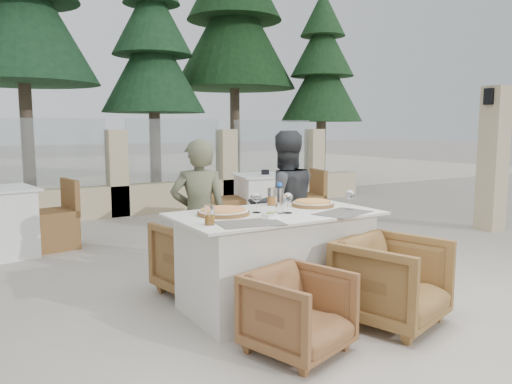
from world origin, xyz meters
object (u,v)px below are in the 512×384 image
armchair_far_left (203,257)px  diner_right (284,206)px  wine_glass_corner (350,198)px  olive_dish (271,215)px  wine_glass_centre (257,201)px  diner_left (199,216)px  wine_glass_near (288,202)px  water_bottle (279,198)px  armchair_far_right (283,245)px  bg_table_b (265,201)px  armchair_near_right (392,281)px  dining_table (275,260)px  beer_glass_right (272,197)px  armchair_near_left (298,312)px  pizza_right (313,204)px  beer_glass_left (210,215)px  pizza_left (224,211)px

armchair_far_left → diner_right: diner_right is taller
wine_glass_corner → olive_dish: wine_glass_corner is taller
wine_glass_centre → diner_left: (-0.23, 0.59, -0.19)m
olive_dish → diner_left: (-0.20, 0.85, -0.12)m
olive_dish → diner_right: size_ratio=0.08×
diner_right → olive_dish: bearing=64.1°
wine_glass_centre → wine_glass_near: size_ratio=1.00×
wine_glass_near → armchair_far_left: wine_glass_near is taller
wine_glass_corner → diner_right: size_ratio=0.13×
water_bottle → armchair_far_right: size_ratio=0.36×
wine_glass_centre → bg_table_b: (1.75, 2.67, -0.48)m
armchair_near_right → diner_left: bearing=105.4°
water_bottle → diner_right: 0.79m
dining_table → water_bottle: water_bottle is taller
water_bottle → beer_glass_right: (0.16, 0.36, -0.04)m
beer_glass_right → bg_table_b: bearing=59.3°
armchair_near_left → beer_glass_right: bearing=47.8°
diner_right → water_bottle: bearing=67.1°
pizza_right → water_bottle: bearing=-162.3°
dining_table → beer_glass_right: beer_glass_right is taller
olive_dish → diner_right: 1.00m
armchair_near_left → armchair_far_left: bearing=73.7°
armchair_far_right → water_bottle: bearing=40.4°
wine_glass_centre → beer_glass_right: wine_glass_centre is taller
water_bottle → wine_glass_centre: water_bottle is taller
dining_table → diner_right: bearing=50.7°
beer_glass_left → beer_glass_right: bearing=31.3°
wine_glass_centre → beer_glass_left: wine_glass_centre is taller
armchair_far_left → armchair_far_right: bearing=174.1°
wine_glass_corner → water_bottle: bearing=165.0°
wine_glass_corner → dining_table: bearing=162.1°
beer_glass_left → armchair_near_right: beer_glass_left is taller
wine_glass_centre → diner_right: 0.81m
beer_glass_right → armchair_near_right: (0.37, -1.05, -0.53)m
diner_right → pizza_right: bearing=100.9°
pizza_right → water_bottle: 0.47m
wine_glass_near → wine_glass_corner: (0.53, -0.11, 0.00)m
pizza_left → armchair_far_right: bearing=30.6°
pizza_left → diner_left: size_ratio=0.30×
pizza_left → pizza_right: (0.85, -0.02, -0.00)m
wine_glass_near → diner_left: bearing=120.1°
pizza_left → wine_glass_centre: 0.28m
armchair_far_left → armchair_near_left: (0.03, -1.36, -0.06)m
wine_glass_centre → beer_glass_left: 0.58m
wine_glass_corner → bg_table_b: 3.14m
olive_dish → armchair_near_left: (-0.16, -0.58, -0.52)m
wine_glass_centre → wine_glass_corner: (0.73, -0.26, 0.00)m
wine_glass_corner → diner_right: diner_right is taller
beer_glass_right → armchair_far_right: 0.72m
water_bottle → armchair_far_right: water_bottle is taller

